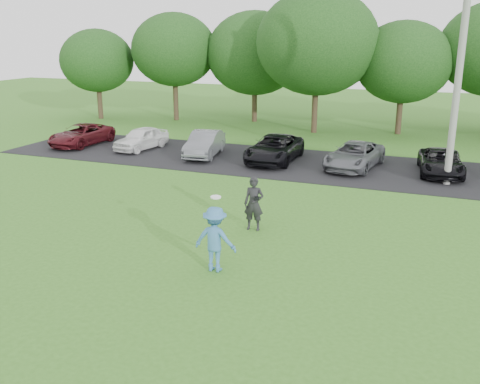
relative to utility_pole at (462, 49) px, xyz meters
name	(u,v)px	position (x,y,z in m)	size (l,w,h in m)	color
ground	(191,276)	(-6.02, -11.69, -5.45)	(100.00, 100.00, 0.00)	#366D1F
parking_lot	(312,165)	(-6.02, 1.31, -5.43)	(32.00, 6.50, 0.03)	black
utility_pole	(462,49)	(0.00, 0.00, 0.00)	(0.28, 0.28, 10.90)	gray
frisbee_player	(215,239)	(-5.58, -11.12, -4.57)	(1.16, 0.70, 2.08)	teal
camera_bystander	(254,204)	(-5.68, -7.88, -4.59)	(0.67, 0.48, 1.72)	black
parked_cars	(299,151)	(-6.73, 1.40, -4.83)	(28.09, 4.57, 1.25)	#4A1016
tree_row	(378,52)	(-4.51, 11.07, -0.54)	(42.39, 9.85, 8.64)	#38281C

